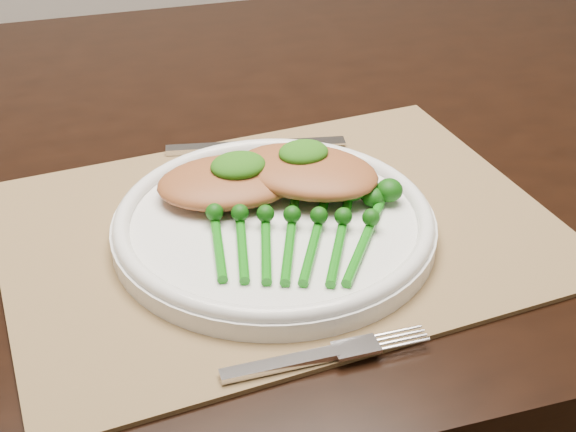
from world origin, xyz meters
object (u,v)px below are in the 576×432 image
object	(u,v)px
placemat	(280,229)
chicken_fillet_left	(230,181)
dinner_plate	(274,223)
dining_table	(247,380)
broccolini_bundle	(291,236)

from	to	relation	value
placemat	chicken_fillet_left	bearing A→B (deg)	124.41
placemat	dinner_plate	distance (m)	0.02
dinner_plate	placemat	bearing A→B (deg)	47.40
dining_table	chicken_fillet_left	bearing A→B (deg)	-105.77
chicken_fillet_left	broccolini_bundle	distance (m)	0.09
dining_table	placemat	world-z (taller)	placemat
placemat	chicken_fillet_left	distance (m)	0.06
dining_table	dinner_plate	distance (m)	0.44
broccolini_bundle	chicken_fillet_left	bearing A→B (deg)	130.21
chicken_fillet_left	broccolini_bundle	bearing A→B (deg)	-67.14
chicken_fillet_left	dinner_plate	bearing A→B (deg)	-59.64
dinner_plate	chicken_fillet_left	distance (m)	0.06
dining_table	dinner_plate	bearing A→B (deg)	-94.34
placemat	chicken_fillet_left	size ratio (longest dim) A/B	3.63
dining_table	placemat	bearing A→B (deg)	-92.14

